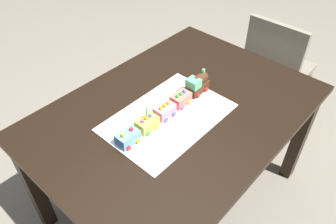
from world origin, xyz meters
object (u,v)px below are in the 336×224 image
(cake_car_hopper_bubblegum, at_px, (165,111))
(cake_car_tanker_sky_blue, at_px, (128,138))
(cake_car_caboose_lemon, at_px, (147,124))
(birthday_candle, at_px, (147,111))
(cake_car_gondola_coral, at_px, (181,99))
(dining_table, at_px, (177,125))
(cake_locomotive, at_px, (197,84))
(chair, at_px, (275,68))

(cake_car_hopper_bubblegum, height_order, cake_car_tanker_sky_blue, same)
(cake_car_caboose_lemon, distance_m, birthday_candle, 0.07)
(cake_car_gondola_coral, height_order, cake_car_hopper_bubblegum, same)
(cake_car_tanker_sky_blue, bearing_deg, cake_car_hopper_bubblegum, 180.00)
(dining_table, distance_m, birthday_candle, 0.29)
(cake_car_hopper_bubblegum, relative_size, birthday_candle, 1.51)
(cake_locomotive, bearing_deg, birthday_candle, 0.00)
(cake_car_gondola_coral, relative_size, cake_car_tanker_sky_blue, 1.00)
(chair, height_order, cake_locomotive, same)
(cake_car_hopper_bubblegum, bearing_deg, cake_car_gondola_coral, 180.00)
(cake_car_gondola_coral, height_order, cake_car_tanker_sky_blue, same)
(cake_car_gondola_coral, bearing_deg, cake_car_caboose_lemon, 0.00)
(birthday_candle, bearing_deg, cake_car_gondola_coral, -180.00)
(dining_table, height_order, cake_car_caboose_lemon, cake_car_caboose_lemon)
(cake_locomotive, relative_size, cake_car_tanker_sky_blue, 1.40)
(cake_car_caboose_lemon, bearing_deg, cake_locomotive, 180.00)
(birthday_candle, bearing_deg, cake_car_tanker_sky_blue, -0.00)
(cake_car_gondola_coral, xyz_separation_m, birthday_candle, (0.23, 0.00, 0.07))
(chair, relative_size, cake_car_hopper_bubblegum, 8.60)
(chair, relative_size, cake_locomotive, 6.14)
(dining_table, relative_size, cake_car_hopper_bubblegum, 14.00)
(chair, xyz_separation_m, cake_car_caboose_lemon, (1.23, -0.05, 0.30))
(dining_table, distance_m, cake_car_gondola_coral, 0.15)
(cake_locomotive, distance_m, birthday_candle, 0.37)
(cake_car_tanker_sky_blue, bearing_deg, birthday_candle, 180.00)
(chair, distance_m, cake_locomotive, 0.92)
(cake_car_caboose_lemon, bearing_deg, dining_table, 176.20)
(cake_car_hopper_bubblegum, height_order, birthday_candle, birthday_candle)
(cake_car_hopper_bubblegum, xyz_separation_m, cake_car_tanker_sky_blue, (0.24, 0.00, -0.00))
(cake_car_gondola_coral, height_order, cake_car_caboose_lemon, same)
(cake_locomotive, xyz_separation_m, cake_car_caboose_lemon, (0.36, -0.00, -0.02))
(cake_locomotive, height_order, birthday_candle, birthday_candle)
(birthday_candle, bearing_deg, cake_car_caboose_lemon, -0.00)
(cake_car_caboose_lemon, bearing_deg, cake_car_tanker_sky_blue, 0.00)
(cake_car_caboose_lemon, height_order, birthday_candle, birthday_candle)
(dining_table, xyz_separation_m, cake_car_caboose_lemon, (0.20, -0.01, 0.14))
(cake_car_hopper_bubblegum, relative_size, cake_car_caboose_lemon, 1.00)
(dining_table, height_order, cake_car_tanker_sky_blue, cake_car_tanker_sky_blue)
(cake_car_gondola_coral, relative_size, cake_car_hopper_bubblegum, 1.00)
(chair, distance_m, cake_car_caboose_lemon, 1.27)
(dining_table, height_order, chair, chair)
(dining_table, height_order, cake_car_hopper_bubblegum, cake_car_hopper_bubblegum)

